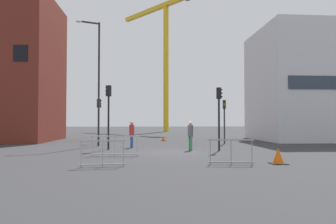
{
  "coord_description": "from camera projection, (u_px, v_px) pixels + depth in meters",
  "views": [
    {
      "loc": [
        -1.68,
        -17.9,
        1.85
      ],
      "look_at": [
        0.0,
        6.39,
        2.56
      ],
      "focal_mm": 32.47,
      "sensor_mm": 36.0,
      "label": 1
    }
  ],
  "objects": [
    {
      "name": "ground",
      "position": [
        175.0,
        152.0,
        17.91
      ],
      "size": [
        160.0,
        160.0,
        0.0
      ],
      "primitive_type": "plane",
      "color": "#333335"
    },
    {
      "name": "brick_building",
      "position": [
        16.0,
        70.0,
        27.96
      ],
      "size": [
        7.01,
        8.42,
        13.04
      ],
      "color": "maroon",
      "rests_on": "ground"
    },
    {
      "name": "office_block",
      "position": [
        309.0,
        85.0,
        29.32
      ],
      "size": [
        9.87,
        8.78,
        10.58
      ],
      "color": "silver",
      "rests_on": "ground"
    },
    {
      "name": "construction_crane",
      "position": [
        164.0,
        45.0,
        52.24
      ],
      "size": [
        12.02,
        13.92,
        22.42
      ],
      "color": "gold",
      "rests_on": "ground"
    },
    {
      "name": "streetlamp_tall",
      "position": [
        97.0,
        75.0,
        22.36
      ],
      "size": [
        1.66,
        0.72,
        9.16
      ],
      "color": "#232326",
      "rests_on": "ground"
    },
    {
      "name": "traffic_light_median",
      "position": [
        108.0,
        107.0,
        19.49
      ],
      "size": [
        0.39,
        0.32,
        4.13
      ],
      "color": "black",
      "rests_on": "ground"
    },
    {
      "name": "traffic_light_far",
      "position": [
        224.0,
        114.0,
        24.23
      ],
      "size": [
        0.31,
        0.39,
        3.51
      ],
      "color": "#2D2D30",
      "rests_on": "ground"
    },
    {
      "name": "traffic_light_corner",
      "position": [
        219.0,
        108.0,
        18.7
      ],
      "size": [
        0.39,
        0.32,
        3.9
      ],
      "color": "black",
      "rests_on": "ground"
    },
    {
      "name": "traffic_light_near",
      "position": [
        99.0,
        113.0,
        24.89
      ],
      "size": [
        0.39,
        0.3,
        3.64
      ],
      "color": "#2D2D30",
      "rests_on": "ground"
    },
    {
      "name": "pedestrian_walking",
      "position": [
        132.0,
        132.0,
        20.8
      ],
      "size": [
        0.34,
        0.34,
        1.82
      ],
      "color": "#33519E",
      "rests_on": "ground"
    },
    {
      "name": "pedestrian_waiting",
      "position": [
        190.0,
        133.0,
        18.93
      ],
      "size": [
        0.34,
        0.34,
        1.82
      ],
      "color": "#2D844C",
      "rests_on": "ground"
    },
    {
      "name": "safety_barrier_rear",
      "position": [
        103.0,
        153.0,
        12.1
      ],
      "size": [
        1.82,
        0.31,
        1.08
      ],
      "color": "#9EA0A5",
      "rests_on": "ground"
    },
    {
      "name": "safety_barrier_left_run",
      "position": [
        231.0,
        151.0,
        12.73
      ],
      "size": [
        1.91,
        0.34,
        1.08
      ],
      "color": "gray",
      "rests_on": "ground"
    },
    {
      "name": "safety_barrier_front",
      "position": [
        115.0,
        145.0,
        15.82
      ],
      "size": [
        2.59,
        0.29,
        1.08
      ],
      "color": "#B2B5BA",
      "rests_on": "ground"
    },
    {
      "name": "traffic_cone_by_barrier",
      "position": [
        164.0,
        138.0,
        27.84
      ],
      "size": [
        0.49,
        0.49,
        0.5
      ],
      "color": "black",
      "rests_on": "ground"
    },
    {
      "name": "traffic_cone_orange",
      "position": [
        278.0,
        156.0,
        13.02
      ],
      "size": [
        0.68,
        0.68,
        0.68
      ],
      "color": "black",
      "rests_on": "ground"
    }
  ]
}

